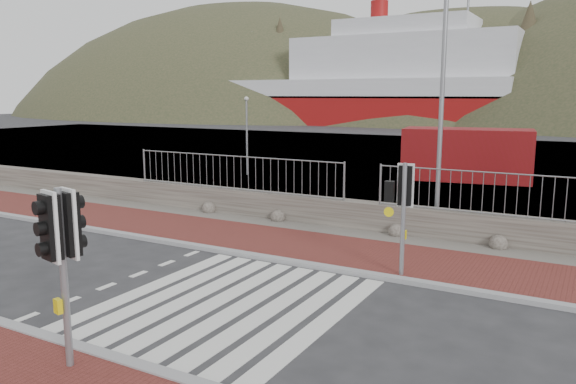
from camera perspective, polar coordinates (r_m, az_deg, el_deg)
The scene contains 15 objects.
ground at distance 11.77m, azimuth -5.92°, elevation -11.21°, with size 220.00×220.00×0.00m, color #28282B.
sidewalk_far at distance 15.46m, azimuth 3.74°, elevation -5.85°, with size 40.00×3.00×0.08m, color maroon.
kerb_near at distance 9.66m, azimuth -16.61°, elevation -16.16°, with size 40.00×0.25×0.12m, color gray.
kerb_far at distance 14.17m, azimuth 1.11°, elevation -7.25°, with size 40.00×0.25×0.12m, color gray.
zebra_crossing at distance 11.76m, azimuth -5.92°, elevation -11.18°, with size 4.62×5.60×0.01m.
gravel_strip at distance 17.23m, azimuth 6.61°, elevation -4.28°, with size 40.00×1.50×0.06m, color #59544C.
stone_wall at distance 17.86m, azimuth 7.63°, elevation -2.41°, with size 40.00×0.60×0.90m, color #4C453F.
railing at distance 17.48m, azimuth 7.55°, elevation 1.89°, with size 18.07×0.07×1.22m.
quay at distance 37.64m, azimuth 19.27°, elevation 2.88°, with size 120.00×40.00×0.50m, color #4C4C4F.
water at distance 72.26m, azimuth 24.19°, elevation 5.66°, with size 220.00×50.00×0.05m, color #3F4C54.
ferry at distance 82.88m, azimuth 7.31°, elevation 10.58°, with size 50.00×16.00×20.00m.
traffic_signal_near at distance 9.05m, azimuth -22.03°, elevation -4.62°, with size 0.46×0.33×2.87m.
traffic_signal_far at distance 13.05m, azimuth 11.54°, elevation -0.34°, with size 0.65×0.27×2.70m.
streetlight at distance 17.49m, azimuth 15.79°, elevation 10.57°, with size 1.62×0.84×8.08m.
shipping_container at distance 29.43m, azimuth 17.69°, elevation 3.66°, with size 6.13×2.55×2.55m, color maroon.
Camera 1 is at (6.36, -8.95, 4.22)m, focal length 35.00 mm.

